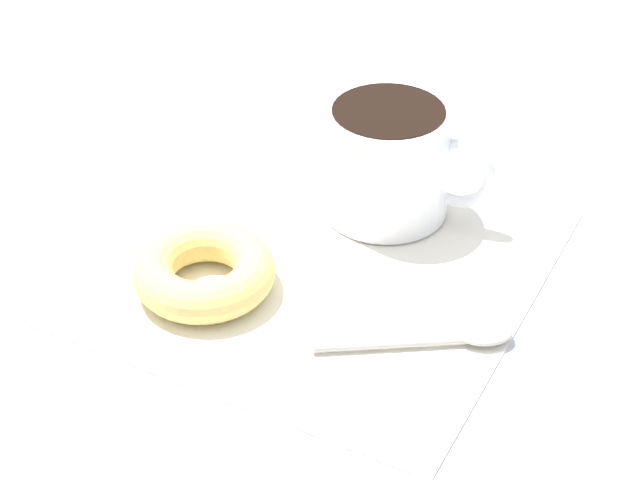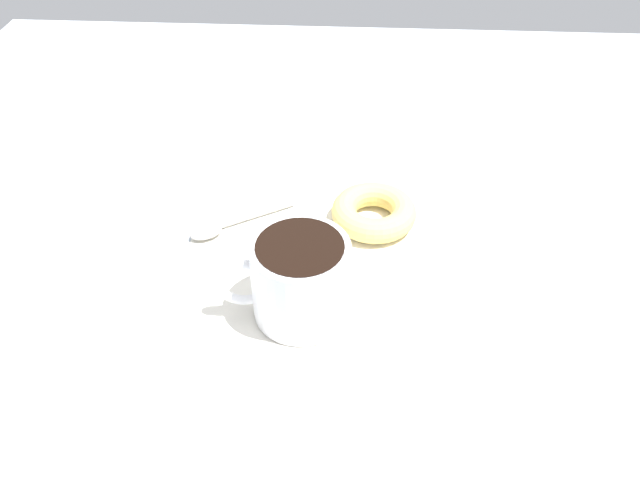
# 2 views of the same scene
# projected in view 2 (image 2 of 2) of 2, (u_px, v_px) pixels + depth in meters

# --- Properties ---
(ground_plane) EXTENTS (1.20, 1.20, 0.02)m
(ground_plane) POSITION_uv_depth(u_px,v_px,m) (309.00, 248.00, 0.69)
(ground_plane) COLOR #B2BCC6
(napkin) EXTENTS (0.29, 0.29, 0.00)m
(napkin) POSITION_uv_depth(u_px,v_px,m) (320.00, 255.00, 0.67)
(napkin) COLOR white
(napkin) RESTS_ON ground_plane
(coffee_cup) EXTENTS (0.12, 0.09, 0.08)m
(coffee_cup) POSITION_uv_depth(u_px,v_px,m) (297.00, 278.00, 0.58)
(coffee_cup) COLOR white
(coffee_cup) RESTS_ON napkin
(donut) EXTENTS (0.10, 0.10, 0.03)m
(donut) POSITION_uv_depth(u_px,v_px,m) (374.00, 212.00, 0.70)
(donut) COLOR #E5C66B
(donut) RESTS_ON napkin
(spoon) EXTENTS (0.11, 0.08, 0.01)m
(spoon) POSITION_uv_depth(u_px,v_px,m) (221.00, 225.00, 0.70)
(spoon) COLOR #B7B2A8
(spoon) RESTS_ON napkin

